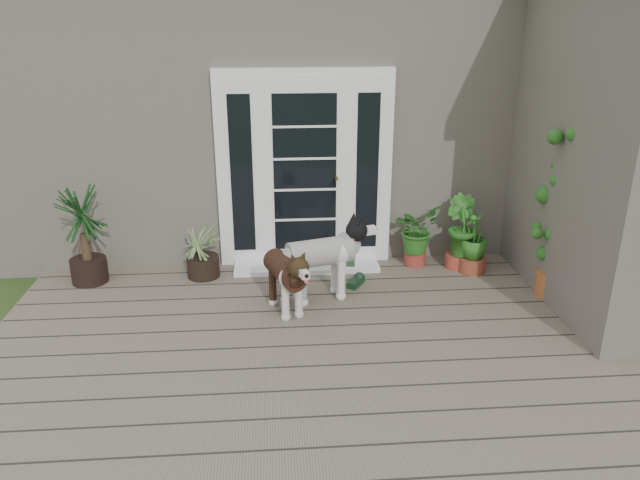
{
  "coord_description": "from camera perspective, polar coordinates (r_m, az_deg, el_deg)",
  "views": [
    {
      "loc": [
        -0.54,
        -3.86,
        2.85
      ],
      "look_at": [
        -0.1,
        1.75,
        0.7
      ],
      "focal_mm": 34.32,
      "sensor_mm": 36.0,
      "label": 1
    }
  ],
  "objects": [
    {
      "name": "herb_b",
      "position": [
        6.92,
        12.8,
        -0.16
      ],
      "size": [
        0.53,
        0.53,
        0.61
      ],
      "primitive_type": "imported",
      "rotation": [
        0.0,
        0.0,
        1.96
      ],
      "color": "#2E621C",
      "rests_on": "deck"
    },
    {
      "name": "house_main",
      "position": [
        8.63,
        -0.86,
        12.23
      ],
      "size": [
        7.4,
        4.0,
        3.1
      ],
      "primitive_type": "cube",
      "color": "#665E54",
      "rests_on": "ground"
    },
    {
      "name": "herb_c",
      "position": [
        6.87,
        14.07,
        -0.69
      ],
      "size": [
        0.48,
        0.48,
        0.55
      ],
      "primitive_type": "imported",
      "rotation": [
        0.0,
        0.0,
        4.24
      ],
      "color": "#1B5B1A",
      "rests_on": "deck"
    },
    {
      "name": "brindle_dog",
      "position": [
        5.78,
        -3.27,
        -3.84
      ],
      "size": [
        0.56,
        0.81,
        0.62
      ],
      "primitive_type": null,
      "rotation": [
        0.0,
        0.0,
        3.5
      ],
      "color": "#3B2015",
      "rests_on": "deck"
    },
    {
      "name": "white_dog",
      "position": [
        6.0,
        0.0,
        -2.36
      ],
      "size": [
        0.94,
        0.6,
        0.73
      ],
      "primitive_type": null,
      "rotation": [
        0.0,
        0.0,
        -1.28
      ],
      "color": "beige",
      "rests_on": "deck"
    },
    {
      "name": "deck",
      "position": [
        5.12,
        2.34,
        -12.11
      ],
      "size": [
        6.2,
        4.6,
        0.12
      ],
      "primitive_type": "cube",
      "color": "#6B5B4C",
      "rests_on": "ground"
    },
    {
      "name": "door_step",
      "position": [
        6.83,
        -1.26,
        -2.43
      ],
      "size": [
        1.6,
        0.4,
        0.05
      ],
      "primitive_type": "cube",
      "color": "white",
      "rests_on": "deck"
    },
    {
      "name": "clog_left",
      "position": [
        6.87,
        2.85,
        -2.18
      ],
      "size": [
        0.16,
        0.29,
        0.08
      ],
      "primitive_type": null,
      "rotation": [
        0.0,
        0.0,
        -0.13
      ],
      "color": "#163818",
      "rests_on": "deck"
    },
    {
      "name": "sapling",
      "position": [
        6.32,
        21.9,
        3.0
      ],
      "size": [
        0.65,
        0.65,
        1.9
      ],
      "primitive_type": null,
      "rotation": [
        0.0,
        0.0,
        0.18
      ],
      "color": "#22651C",
      "rests_on": "deck"
    },
    {
      "name": "herb_a",
      "position": [
        6.89,
        8.95,
        0.16
      ],
      "size": [
        0.71,
        0.71,
        0.64
      ],
      "primitive_type": "imported",
      "rotation": [
        0.0,
        0.0,
        0.72
      ],
      "color": "#18551C",
      "rests_on": "deck"
    },
    {
      "name": "door_unit",
      "position": [
        6.68,
        -1.43,
        6.55
      ],
      "size": [
        1.9,
        0.14,
        2.15
      ],
      "primitive_type": "cube",
      "color": "white",
      "rests_on": "deck"
    },
    {
      "name": "clog_right",
      "position": [
        6.42,
        3.37,
        -3.86
      ],
      "size": [
        0.27,
        0.33,
        0.09
      ],
      "primitive_type": null,
      "rotation": [
        0.0,
        0.0,
        -0.55
      ],
      "color": "black",
      "rests_on": "deck"
    },
    {
      "name": "spider_plant",
      "position": [
        6.64,
        -10.93,
        -0.91
      ],
      "size": [
        0.72,
        0.72,
        0.61
      ],
      "primitive_type": null,
      "rotation": [
        0.0,
        0.0,
        -0.29
      ],
      "color": "#7A9D61",
      "rests_on": "deck"
    },
    {
      "name": "yucca",
      "position": [
        6.77,
        -21.12,
        0.34
      ],
      "size": [
        0.9,
        0.9,
        1.03
      ],
      "primitive_type": null,
      "rotation": [
        0.0,
        0.0,
        0.31
      ],
      "color": "black",
      "rests_on": "deck"
    }
  ]
}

